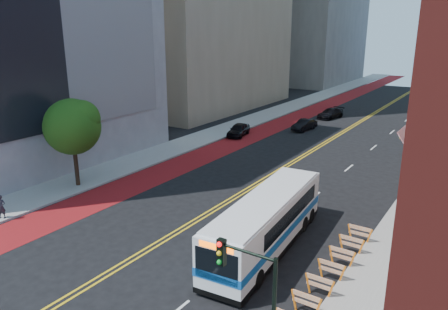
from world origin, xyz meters
name	(u,v)px	position (x,y,z in m)	size (l,w,h in m)	color
ground	(127,262)	(0.00, 0.00, 0.00)	(160.00, 160.00, 0.00)	black
sidewalk_left	(234,127)	(-12.00, 30.00, 0.07)	(4.00, 140.00, 0.15)	gray
bus_lane_paint	(262,131)	(-8.10, 30.00, 0.00)	(3.60, 140.00, 0.01)	maroon
center_line_inner	(327,141)	(-0.18, 30.00, 0.00)	(0.14, 140.00, 0.01)	gold
center_line_outer	(330,141)	(0.18, 30.00, 0.00)	(0.14, 140.00, 0.01)	gold
lane_dashes	(392,132)	(4.80, 38.00, 0.01)	(0.14, 98.20, 0.01)	silver
construction_barriers	(326,276)	(9.60, 3.42, 0.68)	(1.42, 10.91, 1.00)	orange
street_tree	(73,125)	(-11.24, 6.04, 4.91)	(4.20, 4.20, 6.70)	black
traffic_signal	(250,290)	(9.41, -3.51, 3.72)	(2.21, 0.34, 5.07)	black
transit_bus	(267,222)	(5.46, 5.35, 1.62)	(3.41, 11.46, 3.10)	white
car_a	(238,130)	(-9.30, 26.56, 0.71)	(1.67, 4.16, 1.42)	black
car_b	(304,125)	(-4.21, 33.25, 0.64)	(1.35, 3.87, 1.28)	black
car_c	(330,113)	(-4.06, 41.63, 0.65)	(1.83, 4.51, 1.31)	black
pedestrian	(1,207)	(-10.40, -0.66, 0.93)	(0.57, 0.37, 1.55)	black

